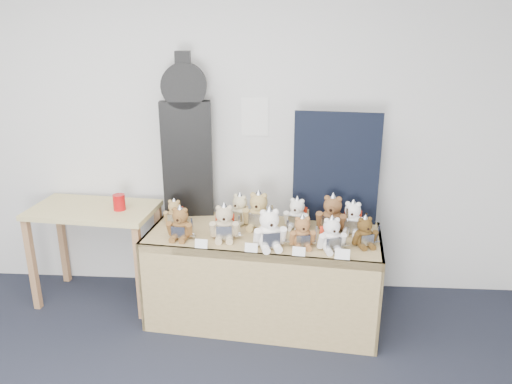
# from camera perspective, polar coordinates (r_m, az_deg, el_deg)

# --- Properties ---
(room_shell) EXTENTS (6.00, 6.00, 6.00)m
(room_shell) POSITION_cam_1_polar(r_m,az_deg,el_deg) (3.92, -0.13, 8.60)
(room_shell) COLOR silver
(room_shell) RESTS_ON floor
(display_table) EXTENTS (1.74, 0.88, 0.70)m
(display_table) POSITION_cam_1_polar(r_m,az_deg,el_deg) (3.63, 0.69, -7.30)
(display_table) COLOR olive
(display_table) RESTS_ON floor
(side_table) EXTENTS (1.00, 0.61, 0.79)m
(side_table) POSITION_cam_1_polar(r_m,az_deg,el_deg) (4.09, -17.96, -3.36)
(side_table) COLOR tan
(side_table) RESTS_ON floor
(guitar_case) EXTENTS (0.39, 0.16, 1.25)m
(guitar_case) POSITION_cam_1_polar(r_m,az_deg,el_deg) (3.83, -7.95, 6.09)
(guitar_case) COLOR black
(guitar_case) RESTS_ON display_table
(navy_board) EXTENTS (0.63, 0.09, 0.84)m
(navy_board) POSITION_cam_1_polar(r_m,az_deg,el_deg) (3.74, 9.13, 2.66)
(navy_board) COLOR black
(navy_board) RESTS_ON display_table
(red_cup) EXTENTS (0.09, 0.09, 0.12)m
(red_cup) POSITION_cam_1_polar(r_m,az_deg,el_deg) (3.92, -15.37, -1.14)
(red_cup) COLOR #AB0B0D
(red_cup) RESTS_ON side_table
(teddy_front_far_left) EXTENTS (0.22, 0.18, 0.26)m
(teddy_front_far_left) POSITION_cam_1_polar(r_m,az_deg,el_deg) (3.54, -8.63, -3.69)
(teddy_front_far_left) COLOR brown
(teddy_front_far_left) RESTS_ON display_table
(teddy_front_left) EXTENTS (0.24, 0.20, 0.29)m
(teddy_front_left) POSITION_cam_1_polar(r_m,az_deg,el_deg) (3.49, -3.62, -3.65)
(teddy_front_left) COLOR tan
(teddy_front_left) RESTS_ON display_table
(teddy_front_centre) EXTENTS (0.26, 0.23, 0.31)m
(teddy_front_centre) POSITION_cam_1_polar(r_m,az_deg,el_deg) (3.36, 1.55, -4.38)
(teddy_front_centre) COLOR white
(teddy_front_centre) RESTS_ON display_table
(teddy_front_right) EXTENTS (0.20, 0.17, 0.25)m
(teddy_front_right) POSITION_cam_1_polar(r_m,az_deg,el_deg) (3.39, 5.31, -4.68)
(teddy_front_right) COLOR brown
(teddy_front_right) RESTS_ON display_table
(teddy_front_far_right) EXTENTS (0.22, 0.20, 0.26)m
(teddy_front_far_right) POSITION_cam_1_polar(r_m,az_deg,el_deg) (3.36, 8.62, -4.94)
(teddy_front_far_right) COLOR white
(teddy_front_far_right) RESTS_ON display_table
(teddy_front_end) EXTENTS (0.20, 0.18, 0.24)m
(teddy_front_end) POSITION_cam_1_polar(r_m,az_deg,el_deg) (3.47, 12.31, -4.59)
(teddy_front_end) COLOR #4F371B
(teddy_front_end) RESTS_ON display_table
(teddy_back_left) EXTENTS (0.21, 0.21, 0.26)m
(teddy_back_left) POSITION_cam_1_polar(r_m,az_deg,el_deg) (3.76, -1.89, -2.10)
(teddy_back_left) COLOR beige
(teddy_back_left) RESTS_ON display_table
(teddy_back_centre_left) EXTENTS (0.25, 0.22, 0.31)m
(teddy_back_centre_left) POSITION_cam_1_polar(r_m,az_deg,el_deg) (3.68, 0.28, -2.27)
(teddy_back_centre_left) COLOR tan
(teddy_back_centre_left) RESTS_ON display_table
(teddy_back_centre_right) EXTENTS (0.21, 0.20, 0.26)m
(teddy_back_centre_right) POSITION_cam_1_polar(r_m,az_deg,el_deg) (3.70, 4.69, -2.56)
(teddy_back_centre_right) COLOR white
(teddy_back_centre_right) RESTS_ON display_table
(teddy_back_right) EXTENTS (0.25, 0.23, 0.31)m
(teddy_back_right) POSITION_cam_1_polar(r_m,az_deg,el_deg) (3.65, 8.68, -2.65)
(teddy_back_right) COLOR brown
(teddy_back_right) RESTS_ON display_table
(teddy_back_end) EXTENTS (0.22, 0.20, 0.27)m
(teddy_back_end) POSITION_cam_1_polar(r_m,az_deg,el_deg) (3.66, 10.94, -3.02)
(teddy_back_end) COLOR white
(teddy_back_end) RESTS_ON display_table
(teddy_back_far_left) EXTENTS (0.18, 0.15, 0.22)m
(teddy_back_far_left) POSITION_cam_1_polar(r_m,az_deg,el_deg) (3.80, -9.29, -2.39)
(teddy_back_far_left) COLOR #A07F4B
(teddy_back_far_left) RESTS_ON display_table
(entry_card_a) EXTENTS (0.09, 0.03, 0.06)m
(entry_card_a) POSITION_cam_1_polar(r_m,az_deg,el_deg) (3.39, -6.28, -5.90)
(entry_card_a) COLOR white
(entry_card_a) RESTS_ON display_table
(entry_card_b) EXTENTS (0.09, 0.03, 0.06)m
(entry_card_b) POSITION_cam_1_polar(r_m,az_deg,el_deg) (3.32, -0.55, -6.38)
(entry_card_b) COLOR white
(entry_card_b) RESTS_ON display_table
(entry_card_c) EXTENTS (0.09, 0.03, 0.06)m
(entry_card_c) POSITION_cam_1_polar(r_m,az_deg,el_deg) (3.28, 4.92, -6.79)
(entry_card_c) COLOR white
(entry_card_c) RESTS_ON display_table
(entry_card_d) EXTENTS (0.10, 0.03, 0.07)m
(entry_card_d) POSITION_cam_1_polar(r_m,az_deg,el_deg) (3.27, 9.84, -7.02)
(entry_card_d) COLOR white
(entry_card_d) RESTS_ON display_table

